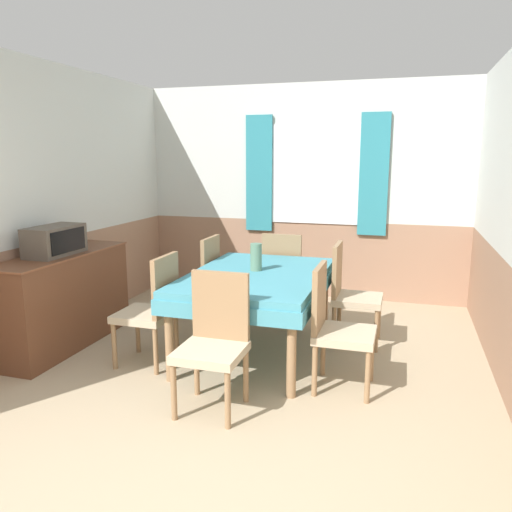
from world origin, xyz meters
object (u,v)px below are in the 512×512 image
at_px(chair_left_near, 153,307).
at_px(tv, 55,241).
at_px(chair_right_near, 335,324).
at_px(chair_head_near, 214,338).
at_px(chair_head_window, 284,273).
at_px(vase, 256,257).
at_px(dining_table, 257,284).
at_px(chair_right_far, 350,291).
at_px(chair_left_far, 199,280).
at_px(sideboard, 64,299).

relative_size(chair_left_near, tv, 1.71).
height_order(chair_right_near, chair_head_near, same).
xyz_separation_m(chair_head_window, vase, (-0.04, -0.93, 0.36)).
height_order(dining_table, vase, vase).
height_order(chair_head_near, tv, tv).
bearing_deg(chair_head_window, vase, -92.19).
height_order(chair_right_far, chair_head_near, same).
xyz_separation_m(dining_table, vase, (-0.04, 0.09, 0.22)).
bearing_deg(vase, chair_right_far, 26.79).
bearing_deg(chair_left_far, chair_left_near, -180.00).
bearing_deg(chair_right_near, chair_head_near, -55.07).
bearing_deg(chair_left_far, tv, 132.04).
bearing_deg(chair_left_near, chair_right_near, -90.00).
relative_size(chair_head_window, vase, 3.89).
relative_size(tv, vase, 2.27).
bearing_deg(tv, vase, 16.01).
bearing_deg(vase, chair_head_window, 87.81).
distance_m(chair_left_far, tv, 1.43).
bearing_deg(chair_head_near, dining_table, -90.00).
xyz_separation_m(chair_head_near, vase, (-0.04, 1.12, 0.36)).
bearing_deg(chair_head_window, sideboard, -142.28).
height_order(chair_head_window, chair_left_far, same).
relative_size(sideboard, vase, 6.15).
bearing_deg(chair_left_far, dining_table, -123.04).
bearing_deg(dining_table, chair_right_far, 33.04).
height_order(chair_head_near, sideboard, chair_head_near).
relative_size(chair_left_near, chair_right_near, 1.00).
relative_size(chair_left_far, vase, 3.89).
distance_m(chair_right_near, sideboard, 2.53).
bearing_deg(chair_left_near, chair_left_far, 0.00).
distance_m(chair_right_far, chair_right_near, 0.99).
height_order(chair_head_window, sideboard, chair_head_window).
relative_size(chair_left_far, sideboard, 0.63).
bearing_deg(vase, chair_left_near, -140.99).
bearing_deg(chair_head_window, chair_right_far, -34.93).
xyz_separation_m(chair_left_near, tv, (-0.99, 0.09, 0.50)).
bearing_deg(chair_right_far, sideboard, -71.78).
distance_m(chair_left_far, chair_left_near, 0.99).
relative_size(dining_table, chair_right_far, 1.79).
relative_size(chair_head_window, chair_head_near, 1.00).
bearing_deg(chair_right_far, vase, -63.21).
bearing_deg(chair_left_near, vase, -50.99).
relative_size(chair_right_far, chair_head_window, 1.00).
bearing_deg(chair_left_far, vase, -119.01).
height_order(dining_table, chair_right_near, chair_right_near).
relative_size(chair_head_window, chair_left_near, 1.00).
height_order(tv, vase, tv).
bearing_deg(chair_left_near, chair_head_window, -26.58).
distance_m(chair_head_window, chair_right_near, 1.70).
bearing_deg(chair_left_far, chair_right_near, -123.04).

